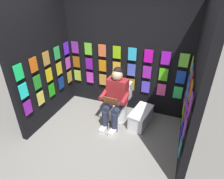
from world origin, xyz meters
TOP-DOWN VIEW (x-y plane):
  - ground_plane at (0.00, 0.00)m, footprint 30.00×30.00m
  - display_wall_back at (0.00, -1.75)m, footprint 2.73×0.14m
  - display_wall_left at (-1.36, -0.85)m, footprint 0.14×1.70m
  - display_wall_right at (1.36, -0.85)m, footprint 0.14×1.70m
  - toilet at (-0.03, -1.30)m, footprint 0.41×0.56m
  - person_reading at (-0.02, -1.08)m, footprint 0.54×0.70m
  - comic_longbox_near at (-0.53, -1.21)m, footprint 0.41×0.68m

SIDE VIEW (x-z plane):
  - ground_plane at x=0.00m, z-range 0.00..0.00m
  - comic_longbox_near at x=-0.53m, z-range 0.00..0.34m
  - toilet at x=-0.03m, z-range -0.06..0.71m
  - person_reading at x=-0.02m, z-range 0.00..1.20m
  - display_wall_left at x=-1.36m, z-range 0.00..2.41m
  - display_wall_right at x=1.36m, z-range 0.00..2.41m
  - display_wall_back at x=0.00m, z-range 0.00..2.41m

